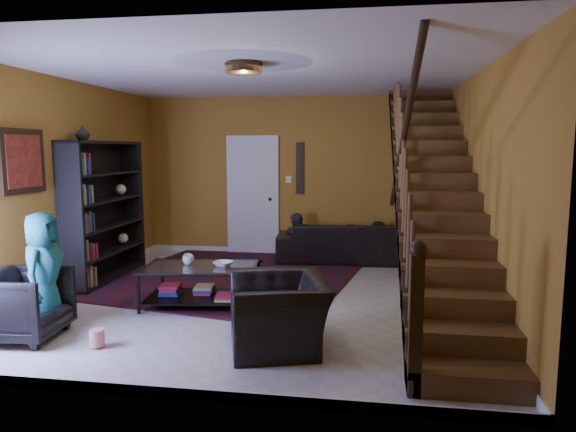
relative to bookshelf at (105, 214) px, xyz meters
name	(u,v)px	position (x,y,z in m)	size (l,w,h in m)	color
floor	(261,297)	(2.40, -0.60, -0.96)	(5.50, 5.50, 0.00)	beige
room	(195,267)	(1.07, 0.73, -0.91)	(5.50, 5.50, 5.50)	#A86825
staircase	(436,191)	(4.53, -0.60, 0.43)	(0.95, 5.02, 3.18)	brown
bookshelf	(105,214)	(0.00, 0.00, 0.00)	(0.35, 1.80, 2.00)	black
door	(253,197)	(1.70, 2.12, 0.06)	(0.82, 0.05, 2.05)	silver
framed_picture	(23,161)	(-0.17, -1.50, 0.79)	(0.04, 0.74, 0.74)	#9C341C
wall_hanging	(300,168)	(2.55, 2.13, 0.59)	(0.14, 0.03, 0.90)	black
ceiling_fixture	(244,68)	(2.40, -1.40, 1.78)	(0.40, 0.40, 0.10)	#3F2814
rug	(237,275)	(1.82, 0.47, -0.95)	(3.34, 3.82, 0.02)	#430F0C
sofa	(345,242)	(3.38, 1.70, -0.63)	(2.27, 0.89, 0.66)	black
armchair_left	(23,305)	(0.35, -2.36, -0.62)	(0.74, 0.76, 0.69)	black
armchair_right	(279,312)	(2.90, -2.16, -0.63)	(1.03, 0.90, 0.67)	black
person_adult_a	(296,249)	(2.54, 1.75, -0.79)	(0.46, 0.30, 1.26)	black
person_adult_b	(376,255)	(3.90, 1.75, -0.84)	(0.55, 0.43, 1.14)	black
person_child	(43,273)	(0.45, -2.15, -0.33)	(0.62, 0.40, 1.26)	#1B6269
coffee_table	(201,283)	(1.78, -1.10, -0.67)	(1.41, 0.93, 0.51)	black
cup_a	(188,260)	(1.60, -1.03, -0.41)	(0.14, 0.14, 0.11)	#999999
cup_b	(188,258)	(1.54, -0.88, -0.41)	(0.10, 0.10, 0.09)	#999999
bowl	(223,264)	(2.04, -1.05, -0.43)	(0.22, 0.22, 0.05)	#999999
vase	(82,133)	(0.00, -0.50, 1.13)	(0.18, 0.18, 0.19)	#999999
popcorn_bucket	(97,338)	(1.19, -2.47, -0.86)	(0.14, 0.14, 0.16)	red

